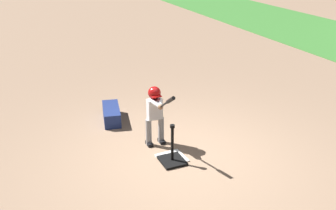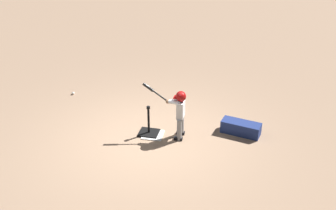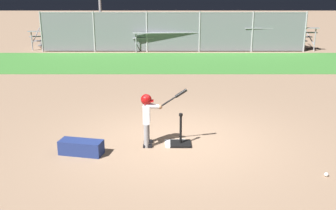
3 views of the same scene
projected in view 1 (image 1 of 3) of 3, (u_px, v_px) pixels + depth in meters
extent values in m
plane|color=#93755B|center=(185.00, 159.00, 6.56)|extent=(90.00, 90.00, 0.00)
cube|color=white|center=(172.00, 158.00, 6.57)|extent=(0.46, 0.46, 0.02)
cube|color=black|center=(172.00, 161.00, 6.47)|extent=(0.43, 0.39, 0.04)
cylinder|color=black|center=(172.00, 144.00, 6.34)|extent=(0.05, 0.05, 0.59)
cylinder|color=black|center=(172.00, 126.00, 6.22)|extent=(0.08, 0.08, 0.05)
cylinder|color=gray|center=(161.00, 130.00, 7.00)|extent=(0.10, 0.10, 0.49)
cube|color=black|center=(162.00, 141.00, 7.06)|extent=(0.18, 0.09, 0.06)
cylinder|color=gray|center=(149.00, 132.00, 6.91)|extent=(0.10, 0.10, 0.49)
cube|color=black|center=(149.00, 144.00, 6.98)|extent=(0.18, 0.09, 0.06)
cube|color=silver|center=(155.00, 109.00, 6.78)|extent=(0.14, 0.26, 0.36)
sphere|color=#936B4C|center=(154.00, 93.00, 6.67)|extent=(0.19, 0.19, 0.19)
sphere|color=maroon|center=(154.00, 93.00, 6.67)|extent=(0.22, 0.22, 0.22)
cube|color=maroon|center=(156.00, 96.00, 6.60)|extent=(0.11, 0.16, 0.01)
cylinder|color=silver|center=(160.00, 103.00, 6.62)|extent=(0.30, 0.16, 0.11)
cylinder|color=silver|center=(155.00, 103.00, 6.59)|extent=(0.30, 0.16, 0.11)
sphere|color=#936B4C|center=(160.00, 107.00, 6.49)|extent=(0.09, 0.09, 0.09)
cylinder|color=black|center=(167.00, 103.00, 6.21)|extent=(0.53, 0.03, 0.37)
cylinder|color=black|center=(171.00, 100.00, 6.03)|extent=(0.25, 0.06, 0.20)
cylinder|color=black|center=(160.00, 107.00, 6.51)|extent=(0.04, 0.05, 0.05)
cube|color=navy|center=(111.00, 114.00, 7.89)|extent=(0.89, 0.49, 0.28)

